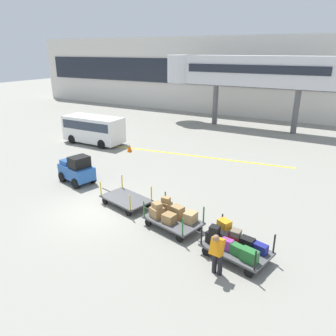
{
  "coord_description": "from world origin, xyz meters",
  "views": [
    {
      "loc": [
        9.45,
        -9.86,
        6.95
      ],
      "look_at": [
        1.56,
        3.95,
        1.13
      ],
      "focal_mm": 34.65,
      "sensor_mm": 36.0,
      "label": 1
    }
  ],
  "objects_px": {
    "shuttle_van": "(93,128)",
    "safety_cone_far": "(129,148)",
    "baggage_tug": "(77,170)",
    "baggage_cart_tail": "(234,244)",
    "baggage_cart_middle": "(172,215)",
    "baggage_cart_lead": "(126,199)",
    "baggage_handler": "(217,252)"
  },
  "relations": [
    {
      "from": "shuttle_van",
      "to": "safety_cone_far",
      "type": "relative_size",
      "value": 8.78
    },
    {
      "from": "baggage_tug",
      "to": "baggage_cart_tail",
      "type": "height_order",
      "value": "baggage_tug"
    },
    {
      "from": "baggage_cart_middle",
      "to": "baggage_cart_lead",
      "type": "bearing_deg",
      "value": 167.15
    },
    {
      "from": "baggage_cart_middle",
      "to": "baggage_handler",
      "type": "relative_size",
      "value": 1.98
    },
    {
      "from": "baggage_tug",
      "to": "safety_cone_far",
      "type": "height_order",
      "value": "baggage_tug"
    },
    {
      "from": "baggage_tug",
      "to": "baggage_cart_tail",
      "type": "bearing_deg",
      "value": -13.48
    },
    {
      "from": "baggage_cart_tail",
      "to": "safety_cone_far",
      "type": "relative_size",
      "value": 5.61
    },
    {
      "from": "baggage_tug",
      "to": "baggage_cart_lead",
      "type": "height_order",
      "value": "baggage_tug"
    },
    {
      "from": "baggage_tug",
      "to": "baggage_cart_middle",
      "type": "relative_size",
      "value": 0.74
    },
    {
      "from": "safety_cone_far",
      "to": "baggage_tug",
      "type": "bearing_deg",
      "value": -81.47
    },
    {
      "from": "baggage_tug",
      "to": "baggage_cart_lead",
      "type": "relative_size",
      "value": 0.74
    },
    {
      "from": "safety_cone_far",
      "to": "baggage_handler",
      "type": "bearing_deg",
      "value": -42.52
    },
    {
      "from": "baggage_cart_lead",
      "to": "shuttle_van",
      "type": "xyz_separation_m",
      "value": [
        -8.73,
        7.57,
        0.89
      ]
    },
    {
      "from": "safety_cone_far",
      "to": "baggage_cart_tail",
      "type": "bearing_deg",
      "value": -38.25
    },
    {
      "from": "baggage_tug",
      "to": "shuttle_van",
      "type": "height_order",
      "value": "shuttle_van"
    },
    {
      "from": "baggage_cart_lead",
      "to": "baggage_cart_middle",
      "type": "bearing_deg",
      "value": -12.85
    },
    {
      "from": "baggage_cart_middle",
      "to": "safety_cone_far",
      "type": "relative_size",
      "value": 5.61
    },
    {
      "from": "baggage_cart_tail",
      "to": "shuttle_van",
      "type": "relative_size",
      "value": 0.64
    },
    {
      "from": "baggage_handler",
      "to": "safety_cone_far",
      "type": "height_order",
      "value": "baggage_handler"
    },
    {
      "from": "baggage_cart_lead",
      "to": "baggage_cart_middle",
      "type": "xyz_separation_m",
      "value": [
        2.82,
        -0.64,
        0.18
      ]
    },
    {
      "from": "baggage_tug",
      "to": "safety_cone_far",
      "type": "xyz_separation_m",
      "value": [
        -0.92,
        6.1,
        -0.48
      ]
    },
    {
      "from": "baggage_tug",
      "to": "shuttle_van",
      "type": "bearing_deg",
      "value": 125.35
    },
    {
      "from": "baggage_cart_lead",
      "to": "baggage_cart_middle",
      "type": "height_order",
      "value": "same"
    },
    {
      "from": "baggage_cart_lead",
      "to": "shuttle_van",
      "type": "bearing_deg",
      "value": 139.07
    },
    {
      "from": "baggage_cart_lead",
      "to": "baggage_handler",
      "type": "bearing_deg",
      "value": -24.9
    },
    {
      "from": "baggage_cart_lead",
      "to": "baggage_cart_tail",
      "type": "xyz_separation_m",
      "value": [
        5.76,
        -1.39,
        0.2
      ]
    },
    {
      "from": "baggage_cart_lead",
      "to": "safety_cone_far",
      "type": "distance_m",
      "value": 8.64
    },
    {
      "from": "baggage_cart_middle",
      "to": "shuttle_van",
      "type": "xyz_separation_m",
      "value": [
        -11.55,
        8.22,
        0.71
      ]
    },
    {
      "from": "baggage_cart_middle",
      "to": "baggage_cart_tail",
      "type": "xyz_separation_m",
      "value": [
        2.95,
        -0.74,
        0.01
      ]
    },
    {
      "from": "baggage_cart_middle",
      "to": "baggage_cart_tail",
      "type": "distance_m",
      "value": 3.04
    },
    {
      "from": "shuttle_van",
      "to": "safety_cone_far",
      "type": "xyz_separation_m",
      "value": [
        3.77,
        -0.5,
        -0.96
      ]
    },
    {
      "from": "baggage_cart_middle",
      "to": "shuttle_van",
      "type": "bearing_deg",
      "value": 144.58
    }
  ]
}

